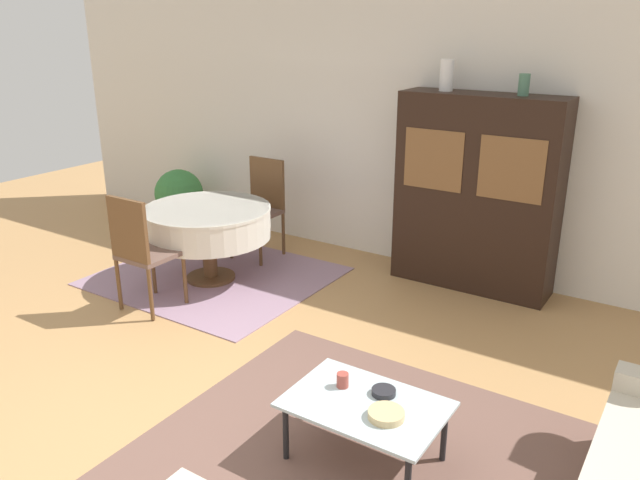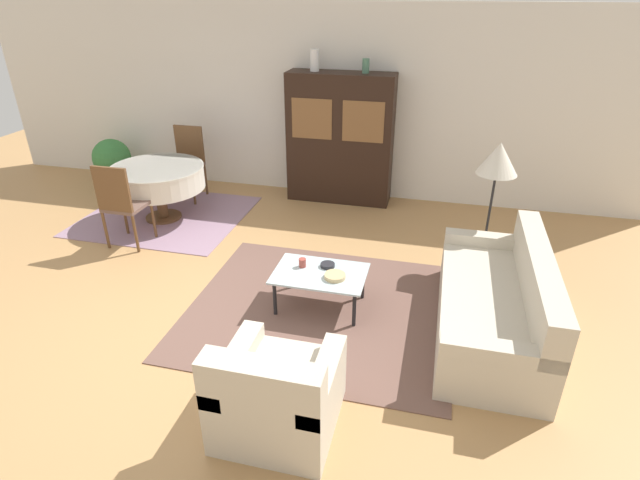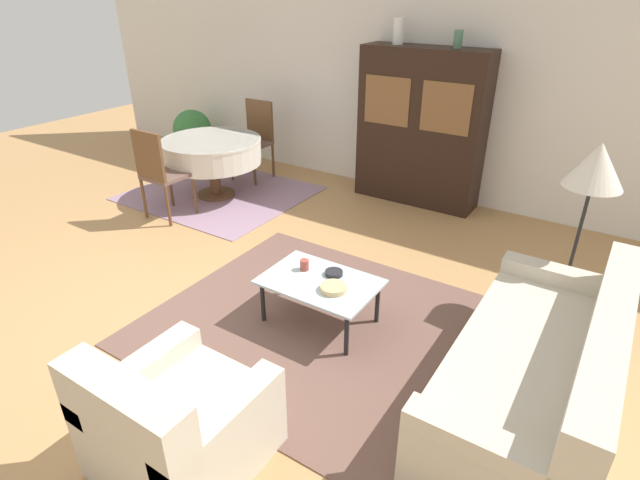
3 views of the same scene
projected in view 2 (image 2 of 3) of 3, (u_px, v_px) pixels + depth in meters
name	position (u px, v px, depth m)	size (l,w,h in m)	color
ground_plane	(198.00, 322.00, 4.78)	(14.00, 14.00, 0.00)	tan
wall_back	(300.00, 102.00, 7.30)	(10.00, 0.06, 2.70)	silver
area_rug	(321.00, 309.00, 4.96)	(2.57, 2.29, 0.01)	brown
dining_rug	(166.00, 216.00, 6.96)	(2.14, 1.89, 0.01)	gray
couch	(497.00, 306.00, 4.50)	(0.89, 2.00, 0.84)	beige
armchair	(277.00, 395.00, 3.51)	(0.82, 0.83, 0.81)	beige
coffee_table	(320.00, 276.00, 4.85)	(0.90, 0.61, 0.38)	black
display_cabinet	(340.00, 139.00, 7.12)	(1.49, 0.45, 1.83)	black
dining_table	(158.00, 178.00, 6.62)	(1.23, 1.23, 0.74)	brown
dining_chair_near	(121.00, 201.00, 5.90)	(0.44, 0.44, 1.05)	brown
dining_chair_far	(187.00, 158.00, 7.35)	(0.44, 0.44, 1.05)	brown
floor_lamp	(498.00, 163.00, 5.19)	(0.43, 0.43, 1.45)	black
cup	(302.00, 263.00, 4.92)	(0.07, 0.07, 0.09)	#9E4238
bowl	(335.00, 276.00, 4.74)	(0.20, 0.20, 0.04)	tan
bowl_small	(328.00, 265.00, 4.93)	(0.14, 0.14, 0.03)	#232328
vase_tall	(315.00, 60.00, 6.71)	(0.12, 0.12, 0.28)	white
vase_short	(366.00, 66.00, 6.59)	(0.09, 0.09, 0.18)	#4C7A60
potted_plant	(112.00, 160.00, 7.91)	(0.59, 0.59, 0.73)	#93664C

